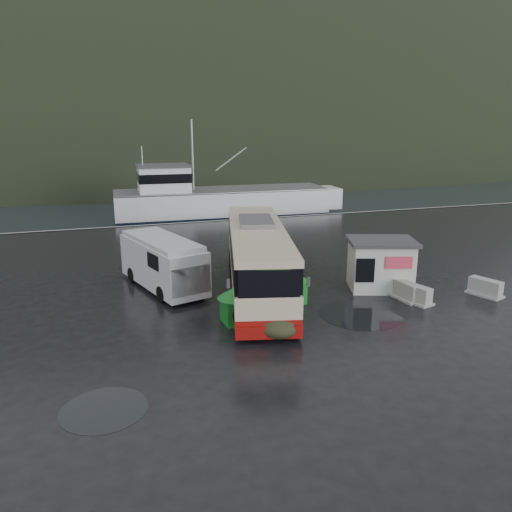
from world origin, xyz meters
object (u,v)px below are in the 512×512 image
object	(u,v)px
waste_bin_left	(236,322)
dome_tent	(273,334)
coach_bus	(257,291)
fishing_trawler	(222,207)
jersey_barrier_a	(415,302)
ticket_kiosk	(379,288)
jersey_barrier_c	(484,295)
jersey_barrier_b	(405,299)
waste_bin_right	(291,302)
white_van	(164,288)

from	to	relation	value
waste_bin_left	dome_tent	bearing A→B (deg)	-56.46
waste_bin_left	dome_tent	size ratio (longest dim) A/B	0.60
coach_bus	fishing_trawler	xyz separation A→B (m)	(4.53, 25.46, 0.00)
fishing_trawler	jersey_barrier_a	bearing A→B (deg)	-83.89
waste_bin_left	ticket_kiosk	distance (m)	8.52
waste_bin_left	jersey_barrier_c	distance (m)	12.72
dome_tent	fishing_trawler	world-z (taller)	fishing_trawler
dome_tent	jersey_barrier_b	bearing A→B (deg)	14.30
ticket_kiosk	jersey_barrier_c	distance (m)	5.12
jersey_barrier_b	fishing_trawler	xyz separation A→B (m)	(-1.98, 28.80, 0.00)
waste_bin_right	fishing_trawler	bearing A→B (deg)	82.77
waste_bin_right	dome_tent	world-z (taller)	waste_bin_right
coach_bus	ticket_kiosk	xyz separation A→B (m)	(6.13, -1.55, 0.00)
coach_bus	fishing_trawler	bearing A→B (deg)	93.70
fishing_trawler	coach_bus	bearing A→B (deg)	-98.20
coach_bus	white_van	world-z (taller)	coach_bus
white_van	fishing_trawler	size ratio (longest dim) A/B	0.26
dome_tent	jersey_barrier_a	size ratio (longest dim) A/B	1.59
jersey_barrier_c	coach_bus	bearing A→B (deg)	158.81
ticket_kiosk	jersey_barrier_a	world-z (taller)	ticket_kiosk
waste_bin_left	jersey_barrier_c	size ratio (longest dim) A/B	0.96
coach_bus	jersey_barrier_a	world-z (taller)	coach_bus
ticket_kiosk	fishing_trawler	distance (m)	27.06
dome_tent	white_van	bearing A→B (deg)	115.58
jersey_barrier_c	fishing_trawler	size ratio (longest dim) A/B	0.07
coach_bus	jersey_barrier_a	size ratio (longest dim) A/B	7.49
jersey_barrier_a	waste_bin_left	bearing A→B (deg)	178.33
waste_bin_left	waste_bin_right	world-z (taller)	waste_bin_left
coach_bus	white_van	xyz separation A→B (m)	(-4.49, 1.94, 0.00)
white_van	dome_tent	bearing A→B (deg)	-81.37
jersey_barrier_c	jersey_barrier_a	bearing A→B (deg)	176.48
white_van	jersey_barrier_a	size ratio (longest dim) A/B	3.81
waste_bin_right	jersey_barrier_b	world-z (taller)	waste_bin_right
jersey_barrier_a	fishing_trawler	world-z (taller)	fishing_trawler
jersey_barrier_b	jersey_barrier_c	distance (m)	4.13
waste_bin_right	dome_tent	bearing A→B (deg)	-123.23
jersey_barrier_a	fishing_trawler	size ratio (longest dim) A/B	0.07
waste_bin_right	jersey_barrier_c	xyz separation A→B (m)	(9.54, -2.01, 0.00)
coach_bus	waste_bin_left	distance (m)	4.19
jersey_barrier_b	jersey_barrier_a	bearing A→B (deg)	-70.86
waste_bin_left	fishing_trawler	size ratio (longest dim) A/B	0.06
fishing_trawler	ticket_kiosk	bearing A→B (deg)	-84.72
jersey_barrier_a	fishing_trawler	distance (m)	29.40
waste_bin_left	fishing_trawler	world-z (taller)	fishing_trawler
dome_tent	jersey_barrier_c	bearing A→B (deg)	5.71
ticket_kiosk	jersey_barrier_a	size ratio (longest dim) A/B	1.97
waste_bin_right	jersey_barrier_a	xyz separation A→B (m)	(5.66, -1.77, 0.00)
waste_bin_right	jersey_barrier_c	world-z (taller)	waste_bin_right
dome_tent	ticket_kiosk	xyz separation A→B (m)	(7.17, 3.71, 0.00)
jersey_barrier_a	jersey_barrier_b	bearing A→B (deg)	109.14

